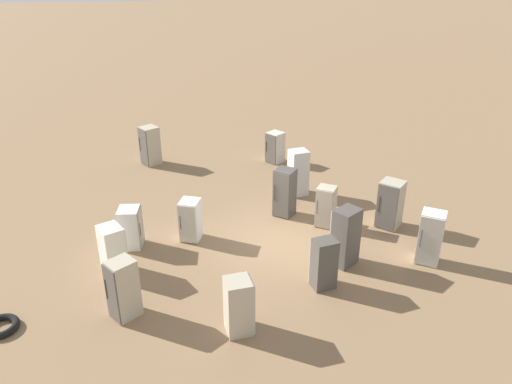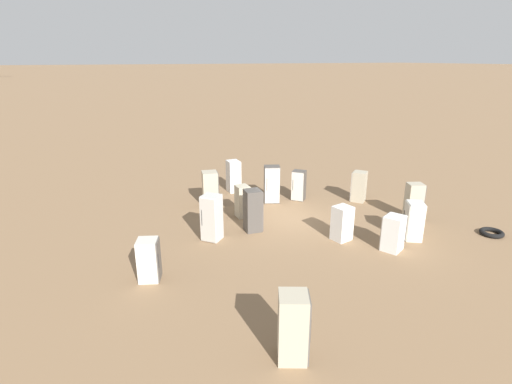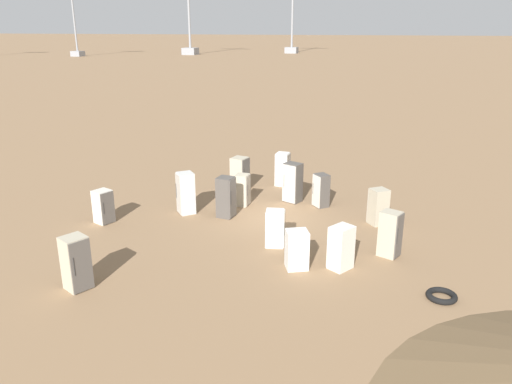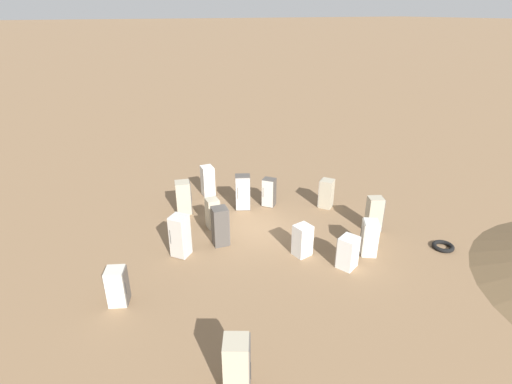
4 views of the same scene
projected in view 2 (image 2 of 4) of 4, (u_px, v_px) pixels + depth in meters
The scene contains 16 objects.
ground_plane at pixel (289, 220), 18.66m from camera, with size 1000.00×1000.00×0.00m, color #846647.
discarded_fridge_0 at pixel (299, 185), 21.04m from camera, with size 0.88×0.88×1.59m.
discarded_fridge_1 at pixel (342, 223), 16.40m from camera, with size 0.84×0.76×1.46m.
discarded_fridge_2 at pixel (234, 176), 22.35m from camera, with size 0.71×0.76×1.78m.
discarded_fridge_3 at pixel (414, 221), 16.45m from camera, with size 0.96×0.99×1.60m.
discarded_fridge_4 at pixel (359, 186), 20.87m from camera, with size 0.96×0.96×1.59m.
discarded_fridge_5 at pixel (272, 184), 20.65m from camera, with size 0.97×0.91×1.94m.
discarded_fridge_6 at pixel (149, 260), 13.40m from camera, with size 0.90×0.88×1.47m.
discarded_fridge_7 at pixel (293, 327), 9.78m from camera, with size 1.00×0.99×1.82m.
discarded_fridge_8 at pixel (253, 210), 17.22m from camera, with size 0.79×0.76×1.85m.
discarded_fridge_9 at pixel (414, 202), 18.41m from camera, with size 0.91×0.83×1.75m.
discarded_fridge_10 at pixel (243, 201), 18.79m from camera, with size 0.63×0.66×1.54m.
discarded_fridge_11 at pixel (210, 189), 20.25m from camera, with size 0.93×0.92×1.77m.
discarded_fridge_12 at pixel (393, 233), 15.52m from camera, with size 0.97×0.96×1.42m.
discarded_fridge_13 at pixel (212, 218), 16.34m from camera, with size 0.99×0.99×1.93m.
scrap_tire at pixel (492, 233), 17.03m from camera, with size 0.97×0.97×0.19m.
Camera 2 is at (-8.89, -14.89, 7.18)m, focal length 28.00 mm.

